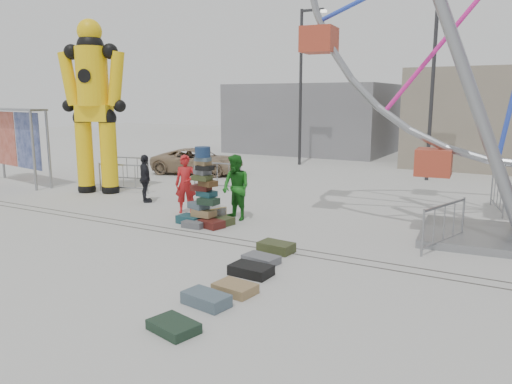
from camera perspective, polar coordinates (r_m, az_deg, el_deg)
The scene contains 25 objects.
ground at distance 12.28m, azimuth -7.10°, elevation -6.12°, with size 90.00×90.00×0.00m, color #9E9E99.
track_line_near at distance 12.75m, azimuth -5.50°, elevation -5.44°, with size 40.00×0.04×0.01m, color #47443F.
track_line_far at distance 13.07m, azimuth -4.49°, elevation -5.03°, with size 40.00×0.04×0.01m, color #47443F.
building_left at distance 34.05m, azimuth 6.85°, elevation 8.38°, with size 10.00×8.00×4.40m, color gray.
lamp_post_right at distance 22.80m, azimuth 19.82°, elevation 12.46°, with size 1.41×0.25×8.00m.
lamp_post_left at distance 26.79m, azimuth 5.32°, elevation 12.68°, with size 1.41×0.25×8.00m.
suitcase_tower at distance 14.17m, azimuth -5.92°, elevation -1.24°, with size 1.60×1.37×2.21m.
crash_test_dummy at distance 19.58m, azimuth -18.07°, elevation 9.90°, with size 2.57×1.29×6.53m.
banner_scaffold at distance 22.91m, azimuth -25.87°, elevation 6.65°, with size 4.37×1.48×3.12m.
steamer_trunk at distance 14.67m, azimuth -5.37°, elevation -2.42°, with size 0.94×0.54×0.44m, color silver.
row_case_0 at distance 11.71m, azimuth 2.31°, elevation -6.31°, with size 0.81×0.51×0.23m, color #3B4321.
row_case_1 at distance 10.94m, azimuth 0.59°, elevation -7.69°, with size 0.77×0.48×0.17m, color slate.
row_case_2 at distance 10.22m, azimuth -0.57°, elevation -8.92°, with size 0.84×0.53×0.21m, color black.
row_case_3 at distance 9.35m, azimuth -2.41°, elevation -10.95°, with size 0.75×0.53×0.18m, color #9A7B4E.
row_case_4 at distance 8.87m, azimuth -5.71°, elevation -12.09°, with size 0.83×0.47×0.22m, color #4E6270.
row_case_5 at distance 8.04m, azimuth -9.40°, elevation -14.91°, with size 0.77×0.52×0.16m, color #1C3223.
barricade_dummy_a at distance 21.96m, azimuth -14.53°, elevation 2.54°, with size 2.00×0.10×1.10m, color gray, non-canonical shape.
barricade_dummy_b at distance 19.57m, azimuth -14.92°, elevation 1.56°, with size 2.00×0.10×1.10m, color gray, non-canonical shape.
barricade_dummy_c at distance 19.47m, azimuth -4.45°, elevation 1.84°, with size 2.00×0.10×1.10m, color gray, non-canonical shape.
barricade_wheel_front at distance 12.71m, azimuth 20.68°, elevation -3.60°, with size 2.00×0.10×1.10m, color gray, non-canonical shape.
barricade_wheel_back at distance 17.47m, azimuth 25.88°, elevation -0.23°, with size 2.00×0.10×1.10m, color gray, non-canonical shape.
pedestrian_red at distance 15.61m, azimuth -8.02°, elevation 0.90°, with size 0.66×0.43×1.82m, color #B1191B.
pedestrian_green at distance 14.60m, azimuth -2.31°, elevation 0.52°, with size 0.93×0.73×1.92m, color #1A6A1A.
pedestrian_black at distance 17.48m, azimuth -12.55°, elevation 1.51°, with size 0.96×0.40×1.65m, color black.
parked_suv at distance 23.74m, azimuth -6.67°, elevation 3.52°, with size 1.99×4.31×1.20m, color #967E61.
Camera 1 is at (7.02, -9.44, 3.54)m, focal length 35.00 mm.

